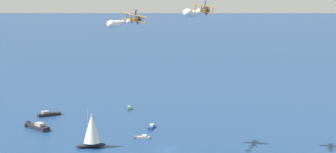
{
  "coord_description": "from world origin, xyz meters",
  "views": [
    {
      "loc": [
        -31.41,
        -160.46,
        47.88
      ],
      "look_at": [
        0.23,
        0.44,
        21.72
      ],
      "focal_mm": 61.15,
      "sensor_mm": 36.0,
      "label": 1
    }
  ],
  "objects_px": {
    "motorboat_mid_cluster": "(50,114)",
    "biplane_wingman": "(204,10)",
    "wingwalker_lead": "(136,12)",
    "motorboat_offshore": "(36,126)",
    "motorboat_near_centre": "(129,108)",
    "biplane_lead": "(135,19)",
    "motorboat_inshore": "(141,137)",
    "sailboat_outer_ring_d": "(92,130)",
    "motorboat_far_port": "(151,127)",
    "wingwalker_wingman": "(205,2)"
  },
  "relations": [
    {
      "from": "motorboat_mid_cluster",
      "to": "biplane_wingman",
      "type": "height_order",
      "value": "biplane_wingman"
    },
    {
      "from": "biplane_wingman",
      "to": "wingwalker_lead",
      "type": "bearing_deg",
      "value": 158.32
    },
    {
      "from": "motorboat_offshore",
      "to": "motorboat_mid_cluster",
      "type": "distance_m",
      "value": 19.84
    },
    {
      "from": "motorboat_near_centre",
      "to": "biplane_lead",
      "type": "distance_m",
      "value": 65.33
    },
    {
      "from": "motorboat_inshore",
      "to": "sailboat_outer_ring_d",
      "type": "distance_m",
      "value": 18.06
    },
    {
      "from": "motorboat_far_port",
      "to": "motorboat_mid_cluster",
      "type": "height_order",
      "value": "motorboat_mid_cluster"
    },
    {
      "from": "biplane_lead",
      "to": "biplane_wingman",
      "type": "bearing_deg",
      "value": -21.76
    },
    {
      "from": "motorboat_inshore",
      "to": "sailboat_outer_ring_d",
      "type": "xyz_separation_m",
      "value": [
        -15.87,
        -7.06,
        4.95
      ]
    },
    {
      "from": "motorboat_inshore",
      "to": "biplane_wingman",
      "type": "xyz_separation_m",
      "value": [
        15.91,
        -16.04,
        40.56
      ]
    },
    {
      "from": "motorboat_mid_cluster",
      "to": "motorboat_inshore",
      "type": "bearing_deg",
      "value": -53.23
    },
    {
      "from": "wingwalker_wingman",
      "to": "motorboat_inshore",
      "type": "bearing_deg",
      "value": 135.11
    },
    {
      "from": "motorboat_far_port",
      "to": "biplane_lead",
      "type": "xyz_separation_m",
      "value": [
        -8.06,
        -20.36,
        37.75
      ]
    },
    {
      "from": "motorboat_far_port",
      "to": "biplane_wingman",
      "type": "xyz_separation_m",
      "value": [
        10.71,
        -27.86,
        40.53
      ]
    },
    {
      "from": "motorboat_far_port",
      "to": "wingwalker_lead",
      "type": "xyz_separation_m",
      "value": [
        -7.7,
        -20.53,
        39.9
      ]
    },
    {
      "from": "motorboat_near_centre",
      "to": "wingwalker_lead",
      "type": "height_order",
      "value": "wingwalker_lead"
    },
    {
      "from": "motorboat_inshore",
      "to": "biplane_lead",
      "type": "height_order",
      "value": "biplane_lead"
    },
    {
      "from": "sailboat_outer_ring_d",
      "to": "wingwalker_wingman",
      "type": "relative_size",
      "value": 6.57
    },
    {
      "from": "wingwalker_wingman",
      "to": "biplane_lead",
      "type": "bearing_deg",
      "value": 158.17
    },
    {
      "from": "motorboat_offshore",
      "to": "wingwalker_wingman",
      "type": "distance_m",
      "value": 73.77
    },
    {
      "from": "motorboat_near_centre",
      "to": "biplane_lead",
      "type": "xyz_separation_m",
      "value": [
        -4.77,
        -53.09,
        37.77
      ]
    },
    {
      "from": "motorboat_mid_cluster",
      "to": "sailboat_outer_ring_d",
      "type": "distance_m",
      "value": 47.25
    },
    {
      "from": "motorboat_offshore",
      "to": "wingwalker_wingman",
      "type": "height_order",
      "value": "wingwalker_wingman"
    },
    {
      "from": "wingwalker_lead",
      "to": "biplane_lead",
      "type": "bearing_deg",
      "value": 154.46
    },
    {
      "from": "motorboat_far_port",
      "to": "wingwalker_lead",
      "type": "relative_size",
      "value": 3.26
    },
    {
      "from": "motorboat_near_centre",
      "to": "motorboat_mid_cluster",
      "type": "bearing_deg",
      "value": -168.27
    },
    {
      "from": "wingwalker_lead",
      "to": "wingwalker_wingman",
      "type": "bearing_deg",
      "value": -21.76
    },
    {
      "from": "motorboat_near_centre",
      "to": "sailboat_outer_ring_d",
      "type": "height_order",
      "value": "sailboat_outer_ring_d"
    },
    {
      "from": "wingwalker_wingman",
      "to": "biplane_wingman",
      "type": "bearing_deg",
      "value": 154.46
    },
    {
      "from": "motorboat_near_centre",
      "to": "wingwalker_wingman",
      "type": "distance_m",
      "value": 75.63
    },
    {
      "from": "motorboat_inshore",
      "to": "motorboat_offshore",
      "type": "height_order",
      "value": "motorboat_offshore"
    },
    {
      "from": "motorboat_offshore",
      "to": "wingwalker_lead",
      "type": "distance_m",
      "value": 57.0
    },
    {
      "from": "motorboat_inshore",
      "to": "wingwalker_lead",
      "type": "bearing_deg",
      "value": -106.03
    },
    {
      "from": "motorboat_far_port",
      "to": "wingwalker_wingman",
      "type": "distance_m",
      "value": 52.25
    },
    {
      "from": "wingwalker_lead",
      "to": "biplane_wingman",
      "type": "xyz_separation_m",
      "value": [
        18.42,
        -7.32,
        0.62
      ]
    },
    {
      "from": "biplane_wingman",
      "to": "motorboat_inshore",
      "type": "bearing_deg",
      "value": 134.77
    },
    {
      "from": "wingwalker_lead",
      "to": "biplane_wingman",
      "type": "relative_size",
      "value": 0.25
    },
    {
      "from": "motorboat_far_port",
      "to": "biplane_wingman",
      "type": "height_order",
      "value": "biplane_wingman"
    },
    {
      "from": "motorboat_near_centre",
      "to": "motorboat_inshore",
      "type": "height_order",
      "value": "motorboat_near_centre"
    },
    {
      "from": "motorboat_mid_cluster",
      "to": "wingwalker_wingman",
      "type": "height_order",
      "value": "wingwalker_wingman"
    },
    {
      "from": "motorboat_inshore",
      "to": "motorboat_mid_cluster",
      "type": "relative_size",
      "value": 0.61
    },
    {
      "from": "motorboat_far_port",
      "to": "motorboat_inshore",
      "type": "xyz_separation_m",
      "value": [
        -5.2,
        -11.82,
        -0.04
      ]
    },
    {
      "from": "motorboat_inshore",
      "to": "biplane_lead",
      "type": "bearing_deg",
      "value": -108.53
    },
    {
      "from": "motorboat_mid_cluster",
      "to": "biplane_wingman",
      "type": "xyz_separation_m",
      "value": [
        44.48,
        -54.26,
        40.3
      ]
    },
    {
      "from": "sailboat_outer_ring_d",
      "to": "biplane_wingman",
      "type": "height_order",
      "value": "biplane_wingman"
    },
    {
      "from": "motorboat_far_port",
      "to": "motorboat_mid_cluster",
      "type": "relative_size",
      "value": 0.66
    },
    {
      "from": "motorboat_near_centre",
      "to": "motorboat_mid_cluster",
      "type": "distance_m",
      "value": 31.12
    },
    {
      "from": "biplane_wingman",
      "to": "sailboat_outer_ring_d",
      "type": "bearing_deg",
      "value": 164.22
    },
    {
      "from": "motorboat_offshore",
      "to": "wingwalker_lead",
      "type": "height_order",
      "value": "wingwalker_lead"
    },
    {
      "from": "biplane_lead",
      "to": "wingwalker_lead",
      "type": "relative_size",
      "value": 4.01
    },
    {
      "from": "motorboat_near_centre",
      "to": "motorboat_inshore",
      "type": "bearing_deg",
      "value": -92.45
    }
  ]
}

